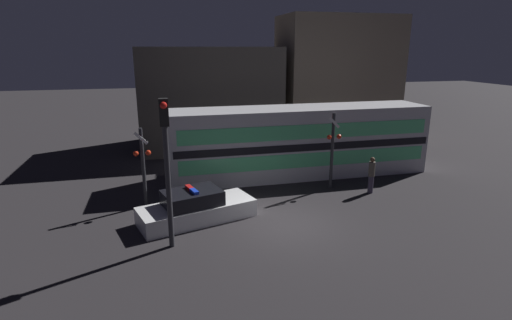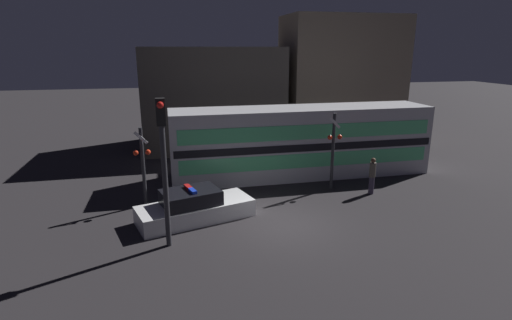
{
  "view_description": "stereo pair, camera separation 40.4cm",
  "coord_description": "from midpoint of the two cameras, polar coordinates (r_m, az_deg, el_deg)",
  "views": [
    {
      "loc": [
        -4.64,
        -14.0,
        6.81
      ],
      "look_at": [
        -0.25,
        3.67,
        1.69
      ],
      "focal_mm": 28.0,
      "sensor_mm": 36.0,
      "label": 1
    },
    {
      "loc": [
        -4.25,
        -14.09,
        6.81
      ],
      "look_at": [
        -0.25,
        3.67,
        1.69
      ],
      "focal_mm": 28.0,
      "sensor_mm": 36.0,
      "label": 2
    }
  ],
  "objects": [
    {
      "name": "crossing_signal_far",
      "position": [
        18.04,
        -16.46,
        -0.57
      ],
      "size": [
        0.74,
        0.34,
        3.54
      ],
      "color": "#2D2D33",
      "rests_on": "ground_plane"
    },
    {
      "name": "crossing_signal_near",
      "position": [
        19.9,
        10.31,
        1.74
      ],
      "size": [
        0.74,
        0.34,
        3.81
      ],
      "color": "#2D2D33",
      "rests_on": "ground_plane"
    },
    {
      "name": "ground_plane",
      "position": [
        16.23,
        3.32,
        -9.13
      ],
      "size": [
        120.0,
        120.0,
        0.0
      ],
      "primitive_type": "plane",
      "color": "#262326"
    },
    {
      "name": "pedestrian",
      "position": [
        19.97,
        15.6,
        -2.04
      ],
      "size": [
        0.3,
        0.3,
        1.8
      ],
      "color": "#3F384C",
      "rests_on": "ground_plane"
    },
    {
      "name": "police_car",
      "position": [
        16.57,
        -9.28,
        -6.8
      ],
      "size": [
        4.97,
        3.0,
        1.42
      ],
      "rotation": [
        0.0,
        0.0,
        0.29
      ],
      "color": "silver",
      "rests_on": "ground_plane"
    },
    {
      "name": "traffic_light_corner",
      "position": [
        13.73,
        -13.45,
        -0.09
      ],
      "size": [
        0.3,
        0.46,
        5.25
      ],
      "color": "#2D2D33",
      "rests_on": "ground_plane"
    },
    {
      "name": "building_center",
      "position": [
        30.59,
        11.15,
        11.13
      ],
      "size": [
        8.38,
        4.62,
        9.04
      ],
      "color": "#726656",
      "rests_on": "ground_plane"
    },
    {
      "name": "building_left",
      "position": [
        28.82,
        -7.28,
        8.88
      ],
      "size": [
        9.45,
        6.38,
        6.89
      ],
      "color": "#47423D",
      "rests_on": "ground_plane"
    },
    {
      "name": "train",
      "position": [
        21.98,
        5.76,
        2.66
      ],
      "size": [
        14.08,
        2.83,
        3.75
      ],
      "color": "silver",
      "rests_on": "ground_plane"
    }
  ]
}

